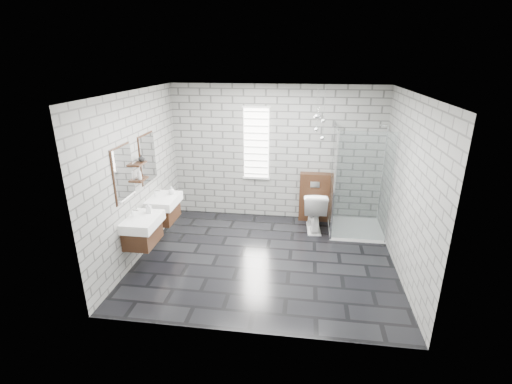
% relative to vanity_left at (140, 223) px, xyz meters
% --- Properties ---
extents(floor, '(4.20, 3.60, 0.02)m').
position_rel_vanity_left_xyz_m(floor, '(1.91, 0.48, -0.77)').
color(floor, black).
rests_on(floor, ground).
extents(ceiling, '(4.20, 3.60, 0.02)m').
position_rel_vanity_left_xyz_m(ceiling, '(1.91, 0.48, 1.95)').
color(ceiling, white).
rests_on(ceiling, wall_back).
extents(wall_back, '(4.20, 0.02, 2.70)m').
position_rel_vanity_left_xyz_m(wall_back, '(1.91, 2.29, 0.59)').
color(wall_back, gray).
rests_on(wall_back, floor).
extents(wall_front, '(4.20, 0.02, 2.70)m').
position_rel_vanity_left_xyz_m(wall_front, '(1.91, -1.33, 0.59)').
color(wall_front, gray).
rests_on(wall_front, floor).
extents(wall_left, '(0.02, 3.60, 2.70)m').
position_rel_vanity_left_xyz_m(wall_left, '(-0.20, 0.48, 0.59)').
color(wall_left, gray).
rests_on(wall_left, floor).
extents(wall_right, '(0.02, 3.60, 2.70)m').
position_rel_vanity_left_xyz_m(wall_right, '(4.02, 0.48, 0.59)').
color(wall_right, gray).
rests_on(wall_right, floor).
extents(vanity_left, '(0.47, 0.70, 1.57)m').
position_rel_vanity_left_xyz_m(vanity_left, '(0.00, 0.00, 0.00)').
color(vanity_left, '#3A2112').
rests_on(vanity_left, wall_left).
extents(vanity_right, '(0.47, 0.70, 1.57)m').
position_rel_vanity_left_xyz_m(vanity_right, '(0.00, 0.89, 0.00)').
color(vanity_right, '#3A2112').
rests_on(vanity_right, wall_left).
extents(shelf_lower, '(0.14, 0.30, 0.03)m').
position_rel_vanity_left_xyz_m(shelf_lower, '(-0.12, 0.43, 0.56)').
color(shelf_lower, '#3A2112').
rests_on(shelf_lower, wall_left).
extents(shelf_upper, '(0.14, 0.30, 0.03)m').
position_rel_vanity_left_xyz_m(shelf_upper, '(-0.12, 0.43, 0.82)').
color(shelf_upper, '#3A2112').
rests_on(shelf_upper, wall_left).
extents(window, '(0.56, 0.05, 1.48)m').
position_rel_vanity_left_xyz_m(window, '(1.51, 2.26, 0.79)').
color(window, white).
rests_on(window, wall_back).
extents(cistern_panel, '(0.60, 0.20, 1.00)m').
position_rel_vanity_left_xyz_m(cistern_panel, '(2.71, 2.18, -0.26)').
color(cistern_panel, '#3A2112').
rests_on(cistern_panel, floor).
extents(flush_plate, '(0.18, 0.01, 0.12)m').
position_rel_vanity_left_xyz_m(flush_plate, '(2.71, 2.08, 0.04)').
color(flush_plate, silver).
rests_on(flush_plate, cistern_panel).
extents(shower_enclosure, '(1.00, 1.00, 2.03)m').
position_rel_vanity_left_xyz_m(shower_enclosure, '(3.41, 1.66, -0.25)').
color(shower_enclosure, white).
rests_on(shower_enclosure, floor).
extents(pendant_cluster, '(0.23, 0.23, 0.96)m').
position_rel_vanity_left_xyz_m(pendant_cluster, '(2.72, 1.87, 1.28)').
color(pendant_cluster, silver).
rests_on(pendant_cluster, ceiling).
extents(toilet, '(0.49, 0.80, 0.79)m').
position_rel_vanity_left_xyz_m(toilet, '(2.71, 1.74, -0.36)').
color(toilet, white).
rests_on(toilet, floor).
extents(soap_bottle_a, '(0.09, 0.10, 0.17)m').
position_rel_vanity_left_xyz_m(soap_bottle_a, '(0.07, 0.18, 0.18)').
color(soap_bottle_a, '#B2B2B2').
rests_on(soap_bottle_a, vanity_left).
extents(soap_bottle_b, '(0.13, 0.13, 0.15)m').
position_rel_vanity_left_xyz_m(soap_bottle_b, '(0.14, 1.04, 0.17)').
color(soap_bottle_b, '#B2B2B2').
rests_on(soap_bottle_b, vanity_right).
extents(soap_bottle_c, '(0.08, 0.08, 0.18)m').
position_rel_vanity_left_xyz_m(soap_bottle_c, '(-0.11, 0.38, 0.67)').
color(soap_bottle_c, '#B2B2B2').
rests_on(soap_bottle_c, shelf_lower).
extents(vase, '(0.14, 0.14, 0.11)m').
position_rel_vanity_left_xyz_m(vase, '(-0.11, 0.52, 0.89)').
color(vase, '#B2B2B2').
rests_on(vase, shelf_upper).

